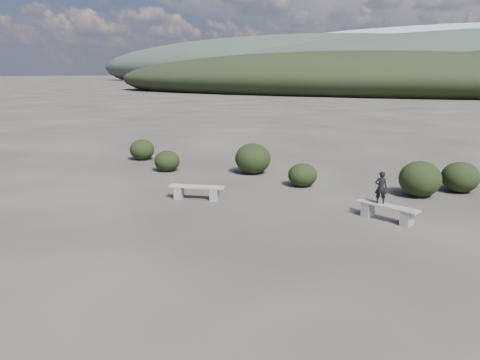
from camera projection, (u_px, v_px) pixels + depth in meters
The scene contains 11 objects.
ground at pixel (144, 248), 11.48m from camera, with size 1200.00×1200.00×0.00m, color #2D2823.
bench_left at pixel (196, 191), 15.85m from camera, with size 1.91×0.95×0.47m.
bench_right at pixel (387, 211), 13.56m from camera, with size 1.91×0.94×0.47m.
seated_person at pixel (381, 187), 13.59m from camera, with size 0.35×0.23×0.96m, color black.
shrub_a at pixel (167, 161), 20.41m from camera, with size 1.11×1.11×0.91m, color black.
shrub_b at pixel (253, 159), 19.88m from camera, with size 1.51×1.51×1.30m, color black.
shrub_c at pixel (303, 175), 17.65m from camera, with size 1.10×1.10×0.88m, color black.
shrub_d at pixel (420, 179), 16.17m from camera, with size 1.43×1.43×1.25m, color black.
shrub_e at pixel (460, 177), 16.79m from camera, with size 1.32×1.32×1.10m, color black.
shrub_f at pixel (142, 150), 23.06m from camera, with size 1.21×1.21×1.02m, color black.
mountain_ridges at pixel (477, 62), 302.49m from camera, with size 500.00×400.00×56.00m.
Camera 1 is at (7.26, -8.36, 4.20)m, focal length 35.00 mm.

